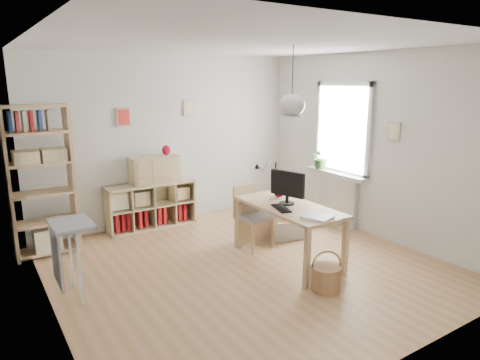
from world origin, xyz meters
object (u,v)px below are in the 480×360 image
storage_chest (285,224)px  drawer_chest (155,170)px  chair (252,212)px  desk (289,212)px  tall_bookshelf (40,175)px  cube_shelf (149,209)px  monitor (287,186)px

storage_chest → drawer_chest: (-1.46, 1.45, 0.74)m
chair → storage_chest: chair is taller
chair → storage_chest: (0.66, 0.07, -0.31)m
desk → storage_chest: desk is taller
desk → tall_bookshelf: tall_bookshelf is taller
cube_shelf → chair: size_ratio=1.60×
tall_bookshelf → monitor: size_ratio=4.14×
cube_shelf → chair: chair is taller
tall_bookshelf → storage_chest: 3.48m
chair → storage_chest: 0.73m
tall_bookshelf → chair: 2.85m
cube_shelf → monitor: (1.04, -2.16, 0.69)m
desk → cube_shelf: 2.48m
storage_chest → monitor: monitor is taller
desk → chair: 0.70m
cube_shelf → drawer_chest: 0.64m
desk → cube_shelf: bearing=114.6°
desk → tall_bookshelf: size_ratio=0.75×
storage_chest → monitor: 1.17m
desk → cube_shelf: (-1.02, 2.23, -0.36)m
tall_bookshelf → chair: size_ratio=2.28×
tall_bookshelf → storage_chest: bearing=-21.1°
cube_shelf → monitor: 2.50m
chair → drawer_chest: (-0.81, 1.52, 0.43)m
cube_shelf → monitor: bearing=-64.2°
tall_bookshelf → monitor: 3.22m
tall_bookshelf → storage_chest: size_ratio=2.74×
desk → storage_chest: size_ratio=2.06×
desk → drawer_chest: 2.39m
cube_shelf → storage_chest: (1.57, -1.49, -0.11)m
storage_chest → drawer_chest: bearing=149.9°
storage_chest → cube_shelf: bearing=151.0°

